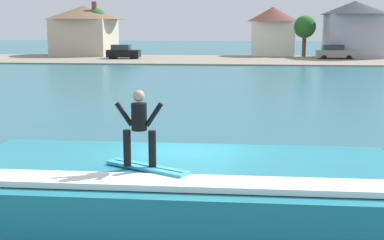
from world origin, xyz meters
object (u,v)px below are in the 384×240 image
Objects in this scene: surfer at (139,124)px; car_near_shore at (123,52)px; tree_short_bushy at (96,19)px; surfboard at (147,167)px; tree_tall_bare at (305,27)px; house_small_cottage at (273,29)px; car_far_shore at (335,52)px; house_with_chimney at (85,28)px; wave_crest at (179,188)px; house_gabled_white at (354,27)px.

surfer reaches higher than car_near_shore.
tree_short_bushy is at bearing 106.69° from surfer.
tree_tall_bare reaches higher than surfboard.
car_near_shore is 20.78m from house_small_cottage.
surfboard is 0.42× the size of car_far_shore.
house_with_chimney is (-32.95, 5.89, 2.92)m from car_far_shore.
surfer is at bearing -71.83° from house_with_chimney.
surfer reaches higher than wave_crest.
house_with_chimney reaches higher than wave_crest.
surfer is at bearing -104.09° from car_far_shore.
house_with_chimney is (-19.51, 59.46, 1.71)m from surfer.
surfboard is at bearing 11.39° from surfer.
wave_crest is at bearing 45.35° from surfer.
tree_short_bushy is at bearing 107.55° from wave_crest.
surfer is 0.19× the size of house_gabled_white.
house_with_chimney reaches higher than house_gabled_white.
car_far_shore is (13.44, 53.57, -1.21)m from surfer.
surfer is 0.23× the size of house_small_cottage.
wave_crest is at bearing -75.58° from car_near_shore.
wave_crest is 60.61m from tree_short_bushy.
car_far_shore is 33.60m from house_with_chimney.
surfer is at bearing -105.97° from house_gabled_white.
house_gabled_white is 6.15m from tree_tall_bare.
tree_short_bushy is at bearing -28.46° from house_with_chimney.
house_gabled_white reaches higher than tree_short_bushy.
tree_short_bushy is (-27.80, 0.02, 1.11)m from tree_tall_bare.
wave_crest is 1.16× the size of house_gabled_white.
wave_crest is 58.51m from tree_tall_bare.
wave_crest is 2.18× the size of car_far_shore.
surfboard is 61.07m from tree_short_bushy.
house_with_chimney is 2.56m from tree_short_bushy.
house_gabled_white is at bearing 74.16° from surfboard.
car_far_shore is at bearing -43.71° from house_small_cottage.
tree_tall_bare is 0.84× the size of tree_short_bushy.
tree_tall_bare is 27.83m from tree_short_bushy.
surfboard is 1.19× the size of surfer.
car_far_shore is at bearing -8.83° from tree_short_bushy.
surfboard is 59.04m from house_gabled_white.
surfer is at bearing -95.93° from house_small_cottage.
car_near_shore is 0.58× the size of house_small_cottage.
house_with_chimney is (-7.13, 7.78, 2.92)m from car_near_shore.
house_small_cottage is (6.27, 60.42, 1.60)m from surfer.
car_far_shore is at bearing -56.75° from tree_tall_bare.
surfboard is 53.15m from car_near_shore.
house_with_chimney reaches higher than surfboard.
wave_crest is 1.81× the size of tree_tall_bare.
house_small_cottage is at bearing 2.13° from house_with_chimney.
house_with_chimney is at bearing 132.53° from car_near_shore.
car_far_shore is at bearing 76.47° from wave_crest.
wave_crest is 2.47× the size of car_near_shore.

